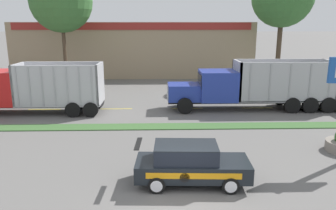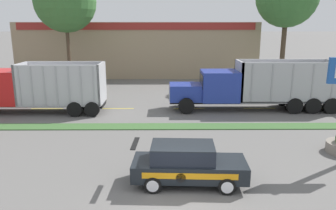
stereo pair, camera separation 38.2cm
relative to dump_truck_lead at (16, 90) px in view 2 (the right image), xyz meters
name	(u,v)px [view 2 (the right image)]	position (x,y,z in m)	size (l,w,h in m)	color
grass_verge	(172,126)	(11.18, -3.66, -1.60)	(120.00, 1.24, 0.06)	#3D6633
centre_line_3	(47,109)	(1.77, 0.96, -1.62)	(2.40, 0.14, 0.01)	yellow
centre_line_4	(118,109)	(7.17, 0.96, -1.62)	(2.40, 0.14, 0.01)	yellow
centre_line_5	(189,108)	(12.57, 0.96, -1.62)	(2.40, 0.14, 0.01)	yellow
centre_line_6	(259,108)	(17.97, 0.96, -1.62)	(2.40, 0.14, 0.01)	yellow
centre_line_7	(330,108)	(23.37, 0.96, -1.62)	(2.40, 0.14, 0.01)	yellow
dump_truck_lead	(16,90)	(0.00, 0.00, 0.00)	(11.10, 2.76, 3.58)	black
dump_truck_trail	(240,89)	(16.34, 0.67, -0.03)	(12.21, 2.82, 3.65)	black
rally_car	(187,164)	(11.64, -11.15, -0.77)	(4.56, 2.00, 1.70)	black
store_building_backdrop	(141,48)	(7.47, 20.79, 1.62)	(28.38, 12.10, 6.49)	#9E896B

